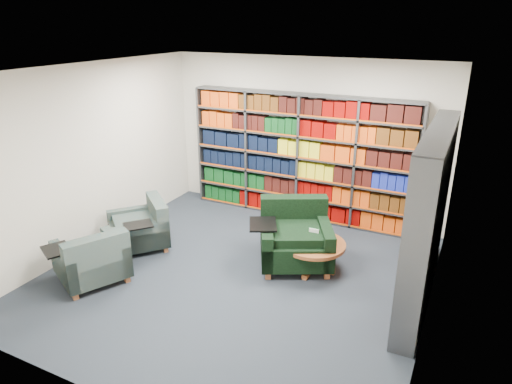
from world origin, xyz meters
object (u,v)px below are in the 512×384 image
at_px(chair_teal_left, 143,228).
at_px(coffee_table, 313,248).
at_px(chair_teal_front, 93,262).
at_px(chair_green_right, 295,238).

relative_size(chair_teal_left, coffee_table, 1.28).
relative_size(chair_teal_front, coffee_table, 1.26).
xyz_separation_m(chair_teal_front, coffee_table, (2.56, 1.62, 0.03)).
bearing_deg(chair_teal_left, coffee_table, 10.24).
distance_m(chair_teal_left, chair_green_right, 2.38).
bearing_deg(coffee_table, chair_green_right, 158.51).
bearing_deg(chair_teal_front, chair_green_right, 38.13).
bearing_deg(chair_teal_front, chair_teal_left, 93.64).
relative_size(chair_teal_left, chair_green_right, 0.86).
xyz_separation_m(chair_teal_left, coffee_table, (2.64, 0.48, 0.04)).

